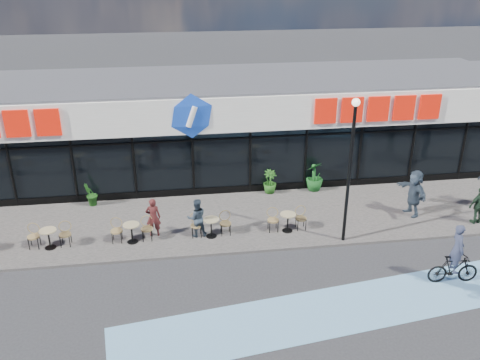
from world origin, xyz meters
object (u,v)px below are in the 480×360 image
object	(u,v)px
potted_plant_right	(315,176)
patron_left	(153,217)
potted_plant_left	(91,195)
patron_right	(197,218)
pedestrian_a	(414,193)
pedestrian_c	(479,205)
potted_plant_mid	(270,182)
cyclist_a	(455,262)
lamp_post	(350,160)

from	to	relation	value
potted_plant_right	patron_left	bearing A→B (deg)	-156.36
potted_plant_left	patron_right	size ratio (longest dim) A/B	0.68
pedestrian_a	pedestrian_c	distance (m)	2.48
potted_plant_mid	cyclist_a	xyz separation A→B (m)	(4.62, -7.39, 0.14)
patron_left	pedestrian_c	world-z (taller)	pedestrian_c
potted_plant_right	patron_right	xyz separation A→B (m)	(-5.50, -3.37, 0.09)
patron_left	pedestrian_a	bearing A→B (deg)	-175.22
potted_plant_mid	potted_plant_left	bearing A→B (deg)	-178.33
pedestrian_a	cyclist_a	xyz separation A→B (m)	(-0.73, -4.54, -0.29)
patron_left	potted_plant_mid	bearing A→B (deg)	-145.10
potted_plant_left	pedestrian_a	distance (m)	13.34
patron_right	cyclist_a	world-z (taller)	cyclist_a
patron_right	cyclist_a	xyz separation A→B (m)	(8.08, -4.03, -0.09)
potted_plant_left	cyclist_a	distance (m)	14.27
potted_plant_right	pedestrian_c	world-z (taller)	pedestrian_c
cyclist_a	pedestrian_c	bearing A→B (deg)	49.61
cyclist_a	pedestrian_a	bearing A→B (deg)	80.87
patron_right	cyclist_a	size ratio (longest dim) A/B	0.71
potted_plant_right	patron_right	size ratio (longest dim) A/B	0.88
potted_plant_right	potted_plant_mid	bearing A→B (deg)	-179.79
patron_left	cyclist_a	bearing A→B (deg)	159.52
pedestrian_a	patron_left	bearing A→B (deg)	-98.23
potted_plant_right	pedestrian_a	world-z (taller)	pedestrian_a
potted_plant_left	cyclist_a	bearing A→B (deg)	-30.11
patron_left	pedestrian_c	size ratio (longest dim) A/B	0.99
potted_plant_left	patron_left	world-z (taller)	patron_left
lamp_post	patron_right	xyz separation A→B (m)	(-5.38, 1.08, -2.44)
patron_right	pedestrian_a	bearing A→B (deg)	176.54
lamp_post	pedestrian_c	size ratio (longest dim) A/B	3.51
potted_plant_mid	pedestrian_c	bearing A→B (deg)	-27.28
pedestrian_c	potted_plant_right	bearing A→B (deg)	-43.24
potted_plant_left	potted_plant_mid	world-z (taller)	potted_plant_mid
patron_left	patron_right	distance (m)	1.63
potted_plant_right	patron_left	xyz separation A→B (m)	(-7.11, -3.11, 0.10)
lamp_post	pedestrian_a	size ratio (longest dim) A/B	2.80
potted_plant_left	potted_plant_mid	bearing A→B (deg)	1.67
lamp_post	patron_left	xyz separation A→B (m)	(-6.99, 1.34, -2.43)
pedestrian_a	lamp_post	bearing A→B (deg)	-74.70
potted_plant_left	patron_left	bearing A→B (deg)	-47.24
lamp_post	pedestrian_a	distance (m)	4.39
lamp_post	potted_plant_right	xyz separation A→B (m)	(0.12, 4.45, -2.53)
pedestrian_a	cyclist_a	distance (m)	4.61
potted_plant_right	patron_left	world-z (taller)	patron_left
patron_left	patron_right	world-z (taller)	patron_left
lamp_post	patron_right	bearing A→B (deg)	168.59
potted_plant_mid	pedestrian_a	xyz separation A→B (m)	(5.35, -2.85, 0.44)
patron_left	cyclist_a	world-z (taller)	cyclist_a
patron_left	cyclist_a	distance (m)	10.59
lamp_post	pedestrian_a	xyz separation A→B (m)	(3.43, 1.59, -2.23)
pedestrian_c	cyclist_a	world-z (taller)	cyclist_a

